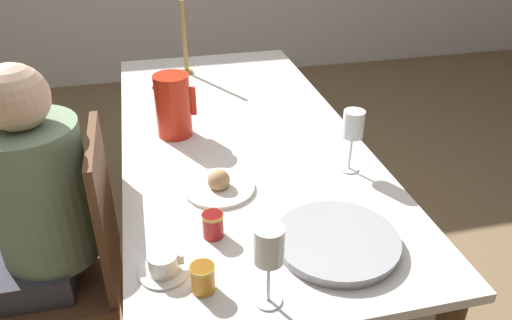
{
  "coord_description": "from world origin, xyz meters",
  "views": [
    {
      "loc": [
        -0.33,
        -1.68,
        1.63
      ],
      "look_at": [
        0.0,
        -0.29,
        0.79
      ],
      "focal_mm": 35.0,
      "sensor_mm": 36.0,
      "label": 1
    }
  ],
  "objects_px": {
    "wine_glass_juice": "(269,249)",
    "bread_plate": "(219,185)",
    "teacup_near_person": "(164,265)",
    "candlestick_tall": "(185,41)",
    "wine_glass_water": "(353,127)",
    "serving_tray": "(337,241)",
    "person_seated": "(33,213)",
    "red_pitcher": "(173,105)",
    "jam_jar_red": "(203,277)",
    "jam_jar_amber": "(213,224)",
    "chair_person_side": "(76,262)"
  },
  "relations": [
    {
      "from": "candlestick_tall",
      "to": "wine_glass_water",
      "type": "bearing_deg",
      "value": -67.68
    },
    {
      "from": "teacup_near_person",
      "to": "candlestick_tall",
      "type": "bearing_deg",
      "value": 81.25
    },
    {
      "from": "wine_glass_water",
      "to": "jam_jar_amber",
      "type": "relative_size",
      "value": 2.95
    },
    {
      "from": "teacup_near_person",
      "to": "candlestick_tall",
      "type": "distance_m",
      "value": 1.44
    },
    {
      "from": "red_pitcher",
      "to": "candlestick_tall",
      "type": "bearing_deg",
      "value": 79.8
    },
    {
      "from": "jam_jar_amber",
      "to": "jam_jar_red",
      "type": "bearing_deg",
      "value": -105.83
    },
    {
      "from": "wine_glass_juice",
      "to": "serving_tray",
      "type": "relative_size",
      "value": 0.64
    },
    {
      "from": "wine_glass_juice",
      "to": "teacup_near_person",
      "type": "relative_size",
      "value": 1.69
    },
    {
      "from": "red_pitcher",
      "to": "jam_jar_red",
      "type": "height_order",
      "value": "red_pitcher"
    },
    {
      "from": "chair_person_side",
      "to": "jam_jar_amber",
      "type": "xyz_separation_m",
      "value": [
        0.43,
        -0.26,
        0.28
      ]
    },
    {
      "from": "jam_jar_amber",
      "to": "candlestick_tall",
      "type": "xyz_separation_m",
      "value": [
        0.07,
        1.3,
        0.12
      ]
    },
    {
      "from": "red_pitcher",
      "to": "jam_jar_red",
      "type": "xyz_separation_m",
      "value": [
        -0.01,
        -0.84,
        -0.08
      ]
    },
    {
      "from": "bread_plate",
      "to": "wine_glass_juice",
      "type": "bearing_deg",
      "value": -86.15
    },
    {
      "from": "person_seated",
      "to": "serving_tray",
      "type": "distance_m",
      "value": 0.93
    },
    {
      "from": "person_seated",
      "to": "teacup_near_person",
      "type": "bearing_deg",
      "value": -136.94
    },
    {
      "from": "person_seated",
      "to": "wine_glass_juice",
      "type": "bearing_deg",
      "value": -132.41
    },
    {
      "from": "teacup_near_person",
      "to": "jam_jar_red",
      "type": "distance_m",
      "value": 0.12
    },
    {
      "from": "red_pitcher",
      "to": "wine_glass_water",
      "type": "bearing_deg",
      "value": -35.74
    },
    {
      "from": "jam_jar_amber",
      "to": "wine_glass_water",
      "type": "bearing_deg",
      "value": 25.97
    },
    {
      "from": "red_pitcher",
      "to": "serving_tray",
      "type": "relative_size",
      "value": 0.71
    },
    {
      "from": "teacup_near_person",
      "to": "jam_jar_amber",
      "type": "bearing_deg",
      "value": 39.34
    },
    {
      "from": "red_pitcher",
      "to": "teacup_near_person",
      "type": "distance_m",
      "value": 0.77
    },
    {
      "from": "chair_person_side",
      "to": "serving_tray",
      "type": "height_order",
      "value": "chair_person_side"
    },
    {
      "from": "person_seated",
      "to": "candlestick_tall",
      "type": "xyz_separation_m",
      "value": [
        0.6,
        1.01,
        0.2
      ]
    },
    {
      "from": "wine_glass_water",
      "to": "red_pitcher",
      "type": "bearing_deg",
      "value": 144.26
    },
    {
      "from": "wine_glass_juice",
      "to": "teacup_near_person",
      "type": "height_order",
      "value": "wine_glass_juice"
    },
    {
      "from": "serving_tray",
      "to": "wine_glass_juice",
      "type": "bearing_deg",
      "value": -146.74
    },
    {
      "from": "red_pitcher",
      "to": "jam_jar_amber",
      "type": "height_order",
      "value": "red_pitcher"
    },
    {
      "from": "teacup_near_person",
      "to": "jam_jar_amber",
      "type": "height_order",
      "value": "jam_jar_amber"
    },
    {
      "from": "person_seated",
      "to": "jam_jar_red",
      "type": "xyz_separation_m",
      "value": [
        0.47,
        -0.48,
        0.08
      ]
    },
    {
      "from": "wine_glass_water",
      "to": "candlestick_tall",
      "type": "bearing_deg",
      "value": 112.32
    },
    {
      "from": "wine_glass_juice",
      "to": "bread_plate",
      "type": "bearing_deg",
      "value": 93.85
    },
    {
      "from": "wine_glass_juice",
      "to": "candlestick_tall",
      "type": "xyz_separation_m",
      "value": [
        -0.01,
        1.57,
        0.0
      ]
    },
    {
      "from": "teacup_near_person",
      "to": "chair_person_side",
      "type": "bearing_deg",
      "value": 126.84
    },
    {
      "from": "person_seated",
      "to": "bread_plate",
      "type": "height_order",
      "value": "person_seated"
    },
    {
      "from": "red_pitcher",
      "to": "jam_jar_amber",
      "type": "xyz_separation_m",
      "value": [
        0.04,
        -0.64,
        -0.08
      ]
    },
    {
      "from": "wine_glass_water",
      "to": "chair_person_side",
      "type": "bearing_deg",
      "value": 178.95
    },
    {
      "from": "bread_plate",
      "to": "teacup_near_person",
      "type": "bearing_deg",
      "value": -120.07
    },
    {
      "from": "person_seated",
      "to": "serving_tray",
      "type": "xyz_separation_m",
      "value": [
        0.84,
        -0.4,
        0.05
      ]
    },
    {
      "from": "wine_glass_water",
      "to": "serving_tray",
      "type": "distance_m",
      "value": 0.44
    },
    {
      "from": "person_seated",
      "to": "wine_glass_water",
      "type": "height_order",
      "value": "person_seated"
    },
    {
      "from": "wine_glass_water",
      "to": "serving_tray",
      "type": "bearing_deg",
      "value": -116.97
    },
    {
      "from": "teacup_near_person",
      "to": "serving_tray",
      "type": "height_order",
      "value": "teacup_near_person"
    },
    {
      "from": "wine_glass_water",
      "to": "person_seated",
      "type": "bearing_deg",
      "value": 177.79
    },
    {
      "from": "person_seated",
      "to": "bread_plate",
      "type": "relative_size",
      "value": 5.2
    },
    {
      "from": "jam_jar_red",
      "to": "candlestick_tall",
      "type": "distance_m",
      "value": 1.51
    },
    {
      "from": "serving_tray",
      "to": "bread_plate",
      "type": "distance_m",
      "value": 0.43
    },
    {
      "from": "red_pitcher",
      "to": "teacup_near_person",
      "type": "xyz_separation_m",
      "value": [
        -0.1,
        -0.76,
        -0.1
      ]
    },
    {
      "from": "jam_jar_amber",
      "to": "red_pitcher",
      "type": "bearing_deg",
      "value": 93.99
    },
    {
      "from": "red_pitcher",
      "to": "bread_plate",
      "type": "relative_size",
      "value": 1.05
    }
  ]
}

